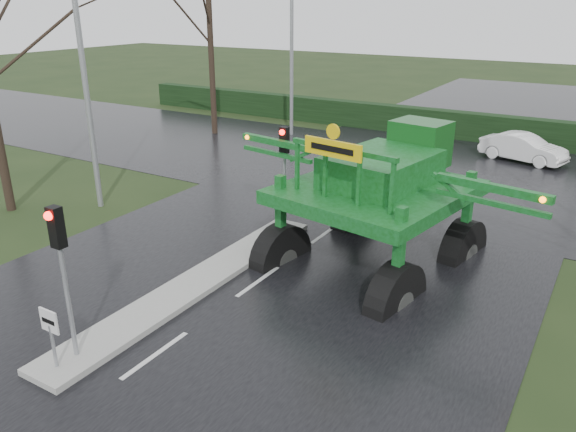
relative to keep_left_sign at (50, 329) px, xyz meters
The scene contains 13 objects.
ground 2.25m from the keep_left_sign, 49.10° to the left, with size 140.00×140.00×0.00m, color black.
road_main 11.62m from the keep_left_sign, 83.55° to the left, with size 14.00×80.00×0.02m, color black.
road_cross 17.58m from the keep_left_sign, 85.75° to the left, with size 80.00×12.00×0.02m, color black.
median_island 4.60m from the keep_left_sign, 90.00° to the left, with size 1.20×10.00×0.16m, color gray.
hedge_row 25.54m from the keep_left_sign, 87.08° to the left, with size 44.00×0.90×1.50m, color black.
keep_left_sign is the anchor object (origin of this frame).
traffic_signal_near 1.61m from the keep_left_sign, 90.00° to the left, with size 0.26×0.33×3.52m.
traffic_signal_mid 9.12m from the keep_left_sign, 90.00° to the left, with size 0.26×0.33×3.52m.
street_light_left_near 11.32m from the keep_left_sign, 132.59° to the left, with size 3.85×0.30×10.00m.
street_light_left_far 23.11m from the keep_left_sign, 107.78° to the left, with size 3.85×0.30×10.00m.
tree_left_far 23.30m from the keep_left_sign, 119.87° to the left, with size 7.70×7.70×13.26m.
crop_sprayer 7.55m from the keep_left_sign, 81.35° to the left, with size 9.69×6.78×5.48m.
white_sedan 22.91m from the keep_left_sign, 76.88° to the left, with size 1.38×3.96×1.30m, color white.
Camera 1 is at (7.81, -7.32, 7.23)m, focal length 35.00 mm.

